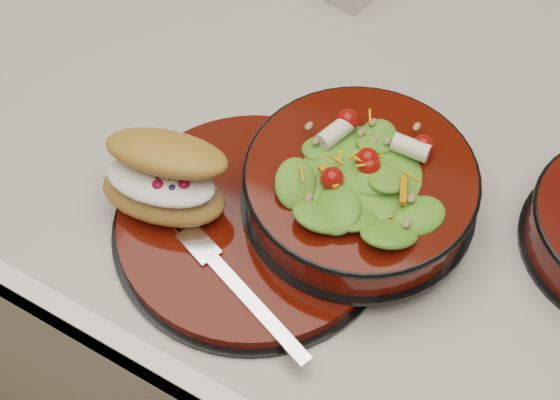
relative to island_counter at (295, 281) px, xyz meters
The scene contains 5 objects.
island_counter is the anchor object (origin of this frame).
dinner_plate 0.50m from the island_counter, 74.87° to the right, with size 0.29×0.29×0.02m.
salad_bowl 0.53m from the island_counter, 42.19° to the right, with size 0.24×0.24×0.10m.
croissant 0.55m from the island_counter, 99.02° to the right, with size 0.14×0.11×0.08m.
fork 0.54m from the island_counter, 73.11° to the right, with size 0.18×0.08×0.00m.
Camera 1 is at (0.29, -0.56, 1.57)m, focal length 50.00 mm.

